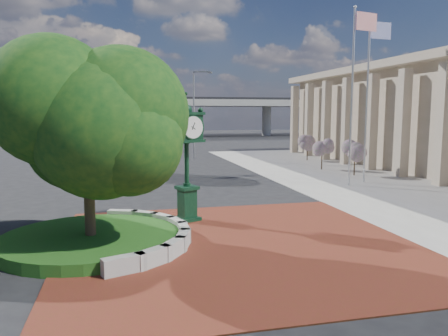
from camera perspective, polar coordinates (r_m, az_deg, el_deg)
ground at (r=16.32m, az=1.05°, el=-8.95°), size 200.00×200.00×0.00m
plaza at (r=15.39m, az=1.98°, el=-9.88°), size 12.00×12.00×0.04m
sidewalk at (r=32.40m, az=24.82°, el=-1.50°), size 20.00×50.00×0.04m
planter_wall at (r=15.83m, az=-8.60°, el=-8.53°), size 2.96×6.77×0.54m
grass_bed at (r=15.84m, az=-16.99°, el=-9.01°), size 6.10×6.10×0.40m
overpass at (r=85.30m, az=-10.84°, el=8.39°), size 90.00×12.00×7.50m
tree_planter at (r=15.26m, az=-17.47°, el=3.81°), size 5.20×5.20×6.33m
tree_street at (r=33.22m, az=-13.45°, el=4.74°), size 4.40×4.40×5.45m
post_clock at (r=18.18m, az=-4.91°, el=2.04°), size 1.37×1.37×5.30m
parked_car at (r=53.91m, az=-7.45°, el=3.12°), size 1.90×4.61×1.56m
flagpole_a at (r=28.15m, az=16.37°, el=9.06°), size 1.69×0.36×10.92m
flagpole_b at (r=29.67m, az=18.18°, el=8.55°), size 1.66×0.19×10.59m
street_lamp_near at (r=43.54m, az=-3.70°, el=7.83°), size 1.85×0.85×8.61m
street_lamp_far at (r=57.60m, az=-12.80°, el=7.83°), size 2.03×0.65×9.16m
shrub_near at (r=32.97m, az=16.71°, el=1.75°), size 1.20×1.20×2.20m
shrub_mid at (r=35.80m, az=12.69°, el=2.29°), size 1.20×1.20×2.20m
shrub_far at (r=42.59m, az=10.84°, el=3.09°), size 1.20×1.20×2.20m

